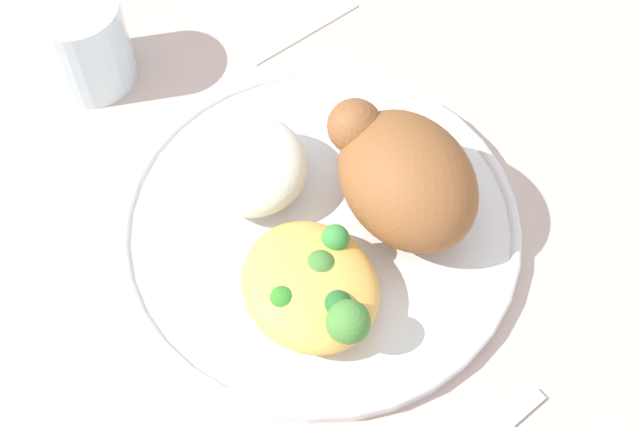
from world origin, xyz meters
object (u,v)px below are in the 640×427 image
(roasted_chicken, at_px, (404,177))
(mac_cheese_with_broccoli, at_px, (313,287))
(napkin, at_px, (272,0))
(water_glass, at_px, (84,42))
(plate, at_px, (320,226))
(rice_pile, at_px, (250,165))

(roasted_chicken, relative_size, mac_cheese_with_broccoli, 1.16)
(mac_cheese_with_broccoli, xyz_separation_m, napkin, (0.26, -0.11, -0.03))
(roasted_chicken, xyz_separation_m, water_glass, (0.23, 0.13, -0.02))
(plate, distance_m, napkin, 0.23)
(napkin, bearing_deg, water_glass, 89.79)
(plate, distance_m, rice_pile, 0.06)
(rice_pile, bearing_deg, water_glass, 18.81)
(roasted_chicken, bearing_deg, plate, 70.42)
(mac_cheese_with_broccoli, height_order, napkin, mac_cheese_with_broccoli)
(roasted_chicken, height_order, rice_pile, roasted_chicken)
(plate, bearing_deg, rice_pile, 25.73)
(mac_cheese_with_broccoli, height_order, water_glass, water_glass)
(water_glass, bearing_deg, mac_cheese_with_broccoli, -170.03)
(water_glass, xyz_separation_m, napkin, (-0.00, -0.16, -0.04))
(mac_cheese_with_broccoli, relative_size, napkin, 0.98)
(plate, bearing_deg, mac_cheese_with_broccoli, 145.26)
(mac_cheese_with_broccoli, bearing_deg, water_glass, 9.97)
(mac_cheese_with_broccoli, bearing_deg, napkin, -23.33)
(mac_cheese_with_broccoli, bearing_deg, rice_pile, -4.99)
(mac_cheese_with_broccoli, distance_m, water_glass, 0.27)
(plate, relative_size, water_glass, 3.69)
(rice_pile, distance_m, mac_cheese_with_broccoli, 0.10)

